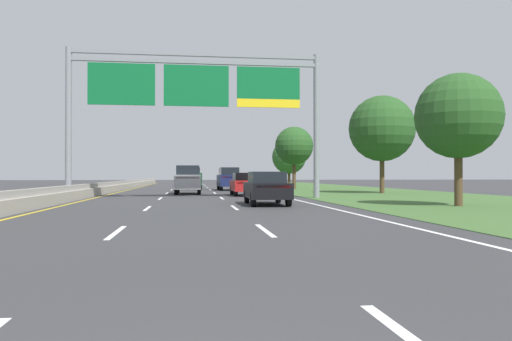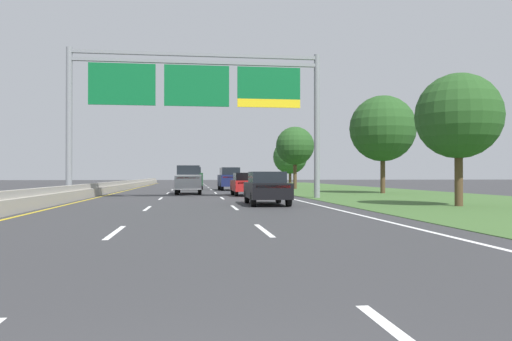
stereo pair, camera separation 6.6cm
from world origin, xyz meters
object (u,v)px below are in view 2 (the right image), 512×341
overhead_sign_gantry (197,93)px  car_navy_right_lane_suv (229,178)px  car_red_right_lane_sedan (246,184)px  pickup_truck_darkgreen (192,178)px  roadside_tree_distant (290,157)px  roadside_tree_near (459,116)px  roadside_tree_mid (383,129)px  roadside_tree_far (295,146)px  car_black_right_lane_sedan (267,188)px  car_silver_centre_lane_suv (189,179)px

overhead_sign_gantry → car_navy_right_lane_suv: 17.79m
overhead_sign_gantry → car_red_right_lane_sedan: size_ratio=3.42×
overhead_sign_gantry → car_red_right_lane_sedan: 7.78m
car_red_right_lane_sedan → car_navy_right_lane_suv: car_navy_right_lane_suv is taller
pickup_truck_darkgreen → roadside_tree_distant: bearing=-40.6°
overhead_sign_gantry → pickup_truck_darkgreen: 20.79m
roadside_tree_near → roadside_tree_distant: (0.95, 44.16, -0.24)m
roadside_tree_mid → roadside_tree_near: bearing=-99.5°
car_red_right_lane_sedan → roadside_tree_distant: bearing=-16.8°
overhead_sign_gantry → roadside_tree_far: bearing=63.3°
car_navy_right_lane_suv → roadside_tree_near: roadside_tree_near is taller
car_black_right_lane_sedan → roadside_tree_near: roadside_tree_near is taller
roadside_tree_distant → car_red_right_lane_sedan: bearing=-106.5°
car_navy_right_lane_suv → roadside_tree_mid: 15.25m
car_silver_centre_lane_suv → roadside_tree_mid: 15.33m
roadside_tree_mid → pickup_truck_darkgreen: bearing=138.0°
car_red_right_lane_sedan → roadside_tree_near: (8.22, -13.20, 3.24)m
car_silver_centre_lane_suv → roadside_tree_mid: (14.80, -0.93, 3.89)m
car_red_right_lane_sedan → roadside_tree_far: 17.47m
car_silver_centre_lane_suv → car_navy_right_lane_suv: size_ratio=1.00×
pickup_truck_darkgreen → car_black_right_lane_sedan: size_ratio=1.22×
car_red_right_lane_sedan → car_black_right_lane_sedan: 10.75m
overhead_sign_gantry → roadside_tree_near: size_ratio=2.51×
car_navy_right_lane_suv → car_silver_centre_lane_suv: bearing=155.9°
car_black_right_lane_sedan → roadside_tree_mid: size_ratio=0.59×
car_navy_right_lane_suv → roadside_tree_distant: roadside_tree_distant is taller
car_silver_centre_lane_suv → roadside_tree_distant: 30.47m
roadside_tree_near → car_red_right_lane_sedan: bearing=121.9°
pickup_truck_darkgreen → roadside_tree_mid: 19.99m
car_navy_right_lane_suv → roadside_tree_far: (6.92, 3.37, 3.27)m
roadside_tree_far → roadside_tree_distant: 15.42m
car_black_right_lane_sedan → roadside_tree_distant: size_ratio=0.73×
overhead_sign_gantry → roadside_tree_distant: size_ratio=2.47×
roadside_tree_near → roadside_tree_far: (-1.52, 28.95, 0.31)m
car_red_right_lane_sedan → roadside_tree_near: roadside_tree_near is taller
overhead_sign_gantry → roadside_tree_far: (10.10, 20.08, -1.94)m
overhead_sign_gantry → roadside_tree_mid: size_ratio=2.00×
roadside_tree_far → roadside_tree_mid: bearing=-72.3°
pickup_truck_darkgreen → car_navy_right_lane_suv: 4.86m
car_red_right_lane_sedan → roadside_tree_mid: roadside_tree_mid is taller
roadside_tree_near → car_navy_right_lane_suv: bearing=108.3°
roadside_tree_near → overhead_sign_gantry: bearing=142.7°
car_silver_centre_lane_suv → roadside_tree_distant: size_ratio=0.78×
car_black_right_lane_sedan → roadside_tree_near: bearing=-105.4°
overhead_sign_gantry → car_navy_right_lane_suv: (3.18, 16.71, -5.21)m
pickup_truck_darkgreen → roadside_tree_mid: bearing=-132.4°
pickup_truck_darkgreen → roadside_tree_near: (11.91, -28.98, 2.99)m
car_red_right_lane_sedan → roadside_tree_distant: roadside_tree_distant is taller
roadside_tree_mid → roadside_tree_distant: (-1.70, 28.30, -1.16)m
pickup_truck_darkgreen → car_red_right_lane_sedan: 16.21m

